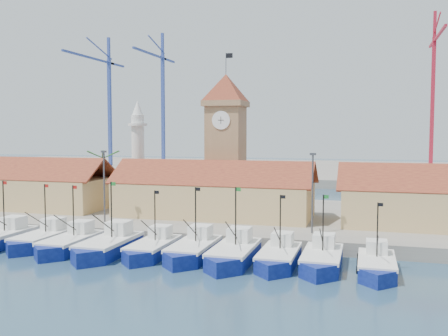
% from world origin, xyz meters
% --- Properties ---
extents(ground, '(400.00, 400.00, 0.00)m').
position_xyz_m(ground, '(0.00, 0.00, 0.00)').
color(ground, navy).
rests_on(ground, ground).
extents(quay, '(140.00, 32.00, 1.50)m').
position_xyz_m(quay, '(0.00, 24.00, 0.75)').
color(quay, gray).
rests_on(quay, ground).
extents(terminal, '(240.00, 80.00, 2.00)m').
position_xyz_m(terminal, '(0.00, 110.00, 1.00)').
color(terminal, gray).
rests_on(terminal, ground).
extents(boat_2, '(3.58, 9.79, 7.41)m').
position_xyz_m(boat_2, '(-15.04, 3.23, 0.77)').
color(boat_2, '#0B165A').
rests_on(boat_2, ground).
extents(boat_3, '(3.61, 9.90, 7.49)m').
position_xyz_m(boat_3, '(-10.81, 2.27, 0.77)').
color(boat_3, '#0B165A').
rests_on(boat_3, ground).
extents(boat_4, '(3.89, 10.65, 8.06)m').
position_xyz_m(boat_4, '(-6.09, 2.01, 0.83)').
color(boat_4, '#0B165A').
rests_on(boat_4, ground).
extents(boat_5, '(3.45, 9.46, 7.16)m').
position_xyz_m(boat_5, '(-1.42, 2.82, 0.74)').
color(boat_5, '#0B165A').
rests_on(boat_5, ground).
extents(boat_6, '(3.68, 10.08, 7.63)m').
position_xyz_m(boat_6, '(2.96, 3.09, 0.79)').
color(boat_6, '#0B165A').
rests_on(boat_6, ground).
extents(boat_7, '(3.78, 10.36, 7.84)m').
position_xyz_m(boat_7, '(7.37, 2.49, 0.81)').
color(boat_7, '#0B165A').
rests_on(boat_7, ground).
extents(boat_8, '(3.46, 9.47, 7.16)m').
position_xyz_m(boat_8, '(11.79, 2.80, 0.74)').
color(boat_8, '#0B165A').
rests_on(boat_8, ground).
extents(boat_9, '(3.53, 9.66, 7.31)m').
position_xyz_m(boat_9, '(15.88, 2.91, 0.76)').
color(boat_9, '#0B165A').
rests_on(boat_9, ground).
extents(boat_10, '(3.28, 9.00, 6.81)m').
position_xyz_m(boat_10, '(20.82, 2.39, 0.70)').
color(boat_10, '#0B165A').
rests_on(boat_10, ground).
extents(hall_left, '(31.20, 10.13, 7.61)m').
position_xyz_m(hall_left, '(-32.00, 20.00, 3.99)').
color(hall_left, tan).
rests_on(hall_left, quay).
extents(hall_center, '(27.04, 10.13, 7.61)m').
position_xyz_m(hall_center, '(0.00, 20.00, 3.99)').
color(hall_center, tan).
rests_on(hall_center, quay).
extents(clock_tower, '(5.80, 5.80, 22.70)m').
position_xyz_m(clock_tower, '(0.00, 26.00, 11.96)').
color(clock_tower, '#9E7551').
rests_on(clock_tower, quay).
extents(minaret, '(3.00, 3.00, 16.30)m').
position_xyz_m(minaret, '(-15.00, 28.00, 9.73)').
color(minaret, silver).
rests_on(minaret, quay).
extents(palm_tree, '(5.60, 5.03, 8.39)m').
position_xyz_m(palm_tree, '(-20.00, 26.00, 6.25)').
color(palm_tree, brown).
rests_on(palm_tree, quay).
extents(lamp_posts, '(80.70, 0.25, 9.03)m').
position_xyz_m(lamp_posts, '(0.50, 12.00, 6.48)').
color(lamp_posts, '#3F3F44').
rests_on(lamp_posts, quay).
extents(crane_blue_far, '(1.00, 35.63, 41.11)m').
position_xyz_m(crane_blue_far, '(-60.59, 100.12, 25.05)').
color(crane_blue_far, '#304595').
rests_on(crane_blue_far, terminal).
extents(crane_blue_near, '(1.00, 31.21, 42.78)m').
position_xyz_m(crane_blue_near, '(-44.49, 106.82, 25.62)').
color(crane_blue_near, '#304595').
rests_on(crane_blue_near, terminal).
extents(crane_red_right, '(1.00, 31.03, 43.73)m').
position_xyz_m(crane_red_right, '(36.98, 103.86, 26.12)').
color(crane_red_right, '#AC1A2E').
rests_on(crane_red_right, terminal).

